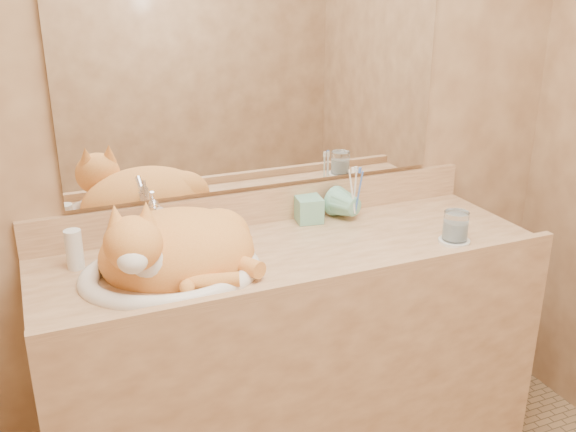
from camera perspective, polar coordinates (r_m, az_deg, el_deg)
name	(u,v)px	position (r m, az deg, el deg)	size (l,w,h in m)	color
wall_back	(260,109)	(2.15, -2.47, 9.53)	(2.40, 0.02, 2.50)	brown
vanity_counter	(293,364)	(2.23, 0.43, -13.06)	(1.60, 0.55, 0.85)	#946542
mirror	(261,66)	(2.12, -2.41, 13.19)	(1.30, 0.02, 0.80)	white
sink_basin	(170,249)	(1.87, -10.45, -2.87)	(0.52, 0.43, 0.16)	white
faucet	(155,223)	(2.05, -11.75, -0.61)	(0.05, 0.12, 0.18)	white
cat	(173,246)	(1.88, -10.18, -2.64)	(0.46, 0.38, 0.25)	orange
soap_dispenser	(313,199)	(2.19, 2.21, 1.53)	(0.09, 0.09, 0.20)	#72B79C
toothbrush_cup	(355,209)	(2.25, 5.99, 0.66)	(0.11, 0.11, 0.10)	#72B79C
toothbrushes	(356,189)	(2.22, 6.06, 2.36)	(0.03, 0.03, 0.20)	white
saucer	(454,241)	(2.15, 14.55, -2.16)	(0.10, 0.10, 0.01)	white
water_glass	(456,226)	(2.13, 14.68, -0.86)	(0.08, 0.08, 0.09)	white
lotion_bottle	(74,249)	(1.99, -18.47, -2.84)	(0.05, 0.05, 0.12)	white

